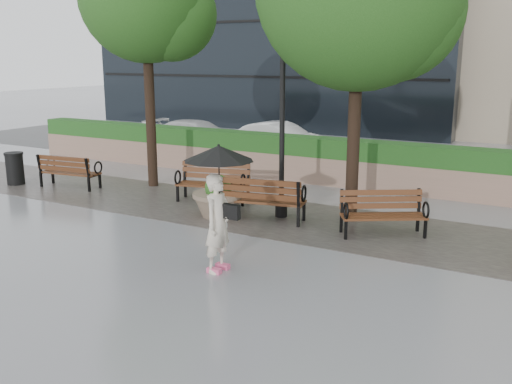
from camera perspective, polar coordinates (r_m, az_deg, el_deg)
The scene contains 15 objects.
ground at distance 10.79m, azimuth -3.92°, elevation -6.50°, with size 100.00×100.00×0.00m, color gray.
cobble_strip at distance 13.27m, azimuth 3.16°, elevation -2.65°, with size 28.00×3.20×0.01m, color #383330.
hedge_wall at distance 16.72m, azimuth 9.25°, elevation 2.86°, with size 24.00×0.80×1.35m.
asphalt_street at distance 20.59m, azimuth 13.04°, elevation 2.77°, with size 40.00×7.00×0.00m, color black.
bench_0 at distance 17.17m, azimuth -18.10°, elevation 1.34°, with size 1.84×0.93×0.95m.
bench_1 at distance 14.76m, azimuth -4.32°, elevation 0.14°, with size 1.96×1.15×0.99m.
bench_2 at distance 13.01m, azimuth 0.68°, elevation -1.60°, with size 2.00×1.11×1.02m.
bench_3 at distance 12.23m, azimuth 12.54°, elevation -3.02°, with size 1.83×1.50×0.93m.
planter_left at distance 13.35m, azimuth -3.79°, elevation -0.84°, with size 1.20×1.20×1.00m.
trash_bin at distance 18.14m, azimuth -22.96°, elevation 2.10°, with size 0.54×0.54×0.90m, color black.
lamppost at distance 13.04m, azimuth 2.61°, elevation 5.11°, with size 0.28×0.28×4.07m.
tree_0 at distance 16.52m, azimuth -10.38°, elevation 18.28°, with size 3.66×3.61×7.08m.
car_left at distance 22.49m, azimuth -5.77°, elevation 5.53°, with size 1.75×4.32×1.25m, color silver.
car_right at distance 21.57m, azimuth 2.42°, elevation 5.27°, with size 1.34×3.85×1.27m, color silver.
pedestrian at distance 9.74m, azimuth -3.77°, elevation -0.42°, with size 1.20×1.20×2.21m.
Camera 1 is at (5.58, -8.48, 3.66)m, focal length 40.00 mm.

